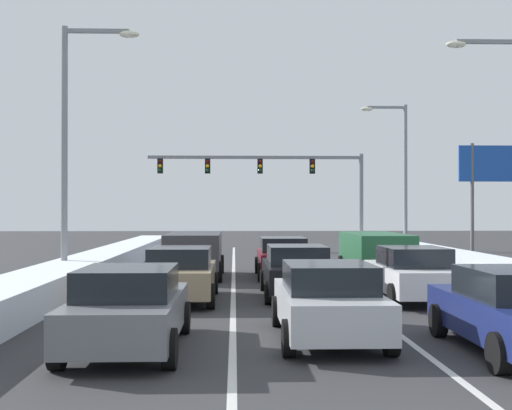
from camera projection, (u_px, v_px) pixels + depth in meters
The scene contains 18 objects.
ground_plane at pixel (288, 292), 20.88m from camera, with size 120.00×120.00×0.00m, color #333335.
lane_stripe_between_right_lane_and_center_lane at pixel (326, 279), 24.73m from camera, with size 0.14×41.77×0.01m, color silver.
lane_stripe_between_center_lane_and_left_lane at pixel (234, 279), 24.62m from camera, with size 0.14×41.77×0.01m, color silver.
snow_bank_right_shoulder at pixel (469, 267), 24.91m from camera, with size 1.73×41.77×0.89m, color silver.
snow_bank_left_shoulder at pixel (88, 269), 24.46m from camera, with size 1.82×41.77×0.82m, color silver.
sedan_white_right_lane_second at pixel (412, 273), 18.84m from camera, with size 2.00×4.50×1.51m.
suv_green_right_lane_third at pixel (375, 251), 24.95m from camera, with size 2.16×4.90×1.67m.
sedan_silver_center_lane_nearest at pixel (328, 301), 13.17m from camera, with size 2.00×4.50×1.51m.
sedan_black_center_lane_second at pixel (297, 271), 19.65m from camera, with size 2.00×4.50×1.51m.
sedan_maroon_center_lane_third at pixel (283, 257), 25.41m from camera, with size 2.00×4.50×1.51m.
sedan_gray_left_lane_nearest at pixel (129, 308), 12.22m from camera, with size 2.00×4.50×1.51m.
sedan_tan_left_lane_second at pixel (181, 274), 18.73m from camera, with size 2.00×4.50×1.51m.
suv_charcoal_left_lane_third at pixel (194, 250), 25.30m from camera, with size 2.16×4.90×1.67m.
traffic_light_gantry at pixel (280, 174), 43.72m from camera, with size 14.00×0.47×6.20m.
street_lamp_right_near at pixel (509, 137), 23.07m from camera, with size 2.66×0.36×8.46m.
street_lamp_right_mid at pixel (399, 165), 38.25m from camera, with size 2.66×0.36×8.52m.
street_lamp_left_mid at pixel (74, 131), 23.01m from camera, with size 2.66×0.36×8.82m.
roadside_sign_right at pixel (494, 177), 29.86m from camera, with size 3.20×0.16×5.50m.
Camera 1 is at (-1.67, -5.67, 2.55)m, focal length 47.29 mm.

